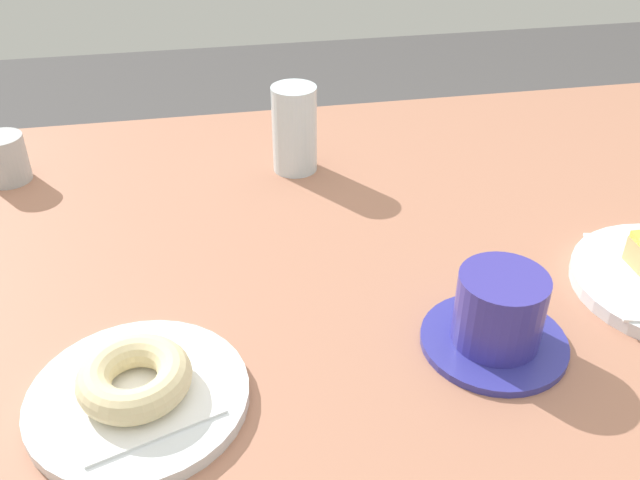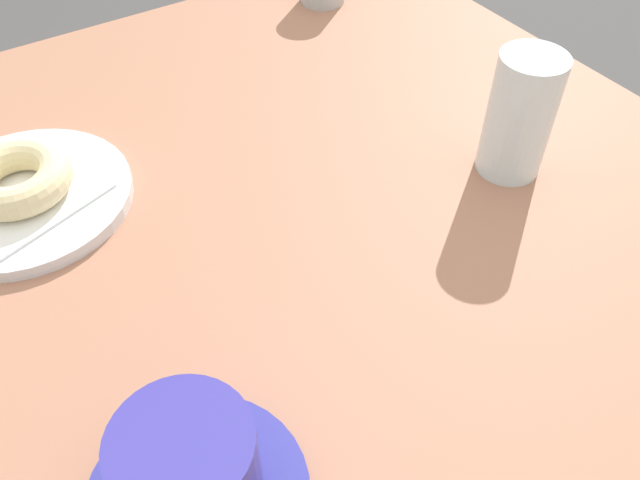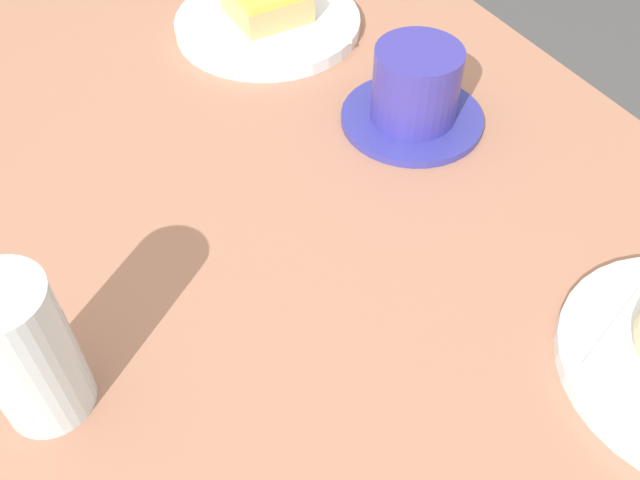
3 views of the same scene
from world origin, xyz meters
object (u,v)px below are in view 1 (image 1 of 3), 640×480
object	(u,v)px
donut_sugar_ring	(134,378)
sugar_jar	(5,159)
water_glass	(295,129)
plate_sugar_ring	(139,398)
coffee_cup	(498,316)

from	to	relation	value
donut_sugar_ring	sugar_jar	size ratio (longest dim) A/B	1.53
donut_sugar_ring	water_glass	xyz separation A→B (m)	(0.21, 0.43, 0.03)
plate_sugar_ring	donut_sugar_ring	world-z (taller)	donut_sugar_ring
water_glass	sugar_jar	size ratio (longest dim) A/B	1.86
donut_sugar_ring	coffee_cup	distance (m)	0.35
water_glass	plate_sugar_ring	bearing A→B (deg)	-116.42
water_glass	sugar_jar	xyz separation A→B (m)	(-0.40, 0.04, -0.03)
coffee_cup	water_glass	bearing A→B (deg)	108.58
plate_sugar_ring	sugar_jar	size ratio (longest dim) A/B	3.01
plate_sugar_ring	donut_sugar_ring	size ratio (longest dim) A/B	1.97
plate_sugar_ring	water_glass	world-z (taller)	water_glass
water_glass	coffee_cup	bearing A→B (deg)	-71.42
water_glass	coffee_cup	world-z (taller)	water_glass
plate_sugar_ring	coffee_cup	xyz separation A→B (m)	(0.35, 0.01, 0.03)
plate_sugar_ring	donut_sugar_ring	xyz separation A→B (m)	(0.00, 0.00, 0.03)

